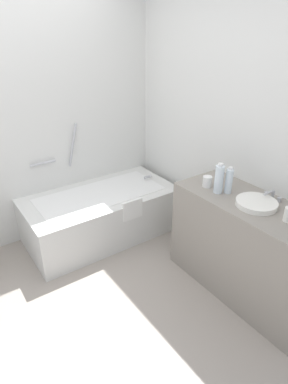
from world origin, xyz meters
TOP-DOWN VIEW (x-y plane):
  - ground_plane at (0.00, 0.00)m, footprint 4.20×4.20m
  - wall_right_mirror at (1.65, 0.00)m, footprint 0.10×3.03m
  - bathtub at (0.75, 0.92)m, footprint 1.57×0.79m
  - vanity_counter at (1.34, -0.50)m, footprint 0.52×1.28m
  - sink_basin at (1.32, -0.52)m, footprint 0.31×0.31m
  - sink_faucet at (1.50, -0.52)m, footprint 0.13×0.15m
  - water_bottle_2 at (1.31, -0.25)m, footprint 0.06×0.06m
  - water_bottle_3 at (1.25, -0.20)m, footprint 0.07×0.07m
  - drinking_glass_0 at (1.26, -0.07)m, footprint 0.08×0.08m

SIDE VIEW (x-z plane):
  - ground_plane at x=0.00m, z-range 0.00..0.00m
  - bathtub at x=0.75m, z-range -0.32..0.84m
  - vanity_counter at x=1.34m, z-range 0.00..0.83m
  - sink_basin at x=1.32m, z-range 0.83..0.87m
  - sink_faucet at x=1.50m, z-range 0.83..0.91m
  - drinking_glass_0 at x=1.26m, z-range 0.83..0.92m
  - water_bottle_2 at x=1.31m, z-range 0.82..1.05m
  - water_bottle_3 at x=1.25m, z-range 0.82..1.08m
  - wall_right_mirror at x=1.65m, z-range 0.00..2.58m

